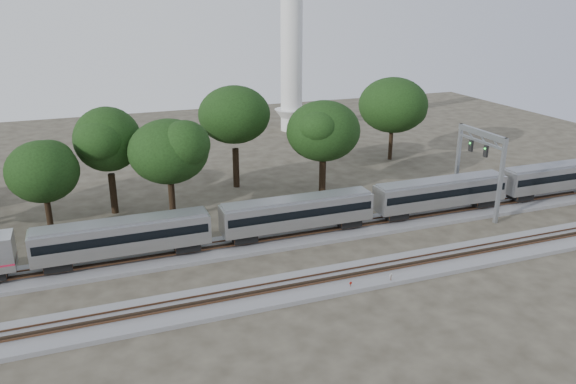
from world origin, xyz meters
The scene contains 14 objects.
ground centered at (0.00, 0.00, 0.00)m, with size 160.00×160.00×0.00m, color #383328.
track_far centered at (0.00, 6.00, 0.21)m, with size 160.00×5.00×0.73m.
track_near centered at (0.00, -4.00, 0.21)m, with size 160.00×5.00×0.73m.
train centered at (24.67, 6.00, 3.02)m, with size 118.61×2.88×4.25m.
switch_stand_red centered at (7.37, -5.85, 0.55)m, with size 0.28×0.06×0.87m.
switch_stand_white centered at (11.16, -6.10, 0.68)m, with size 0.33×0.14×1.07m.
switch_lever centered at (6.31, -5.72, 0.15)m, with size 0.50×0.30×0.30m, color #512D19.
signal_gantry centered at (29.40, 6.00, 7.07)m, with size 0.67×7.98×9.70m.
tree_2 centered at (-17.01, 17.06, 6.72)m, with size 6.86×6.86×9.66m.
tree_3 centered at (-10.12, 20.39, 8.80)m, with size 8.96×8.96×12.63m.
tree_4 centered at (-4.10, 15.94, 7.94)m, with size 8.09×8.09×11.41m.
tree_5 centered at (5.75, 24.58, 9.65)m, with size 9.82×9.82×13.85m.
tree_6 centered at (15.11, 17.65, 8.28)m, with size 8.44×8.44×11.90m.
tree_7 centered at (31.60, 28.96, 8.44)m, with size 8.60×8.60×12.12m.
Camera 1 is at (-12.71, -43.95, 23.99)m, focal length 35.00 mm.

